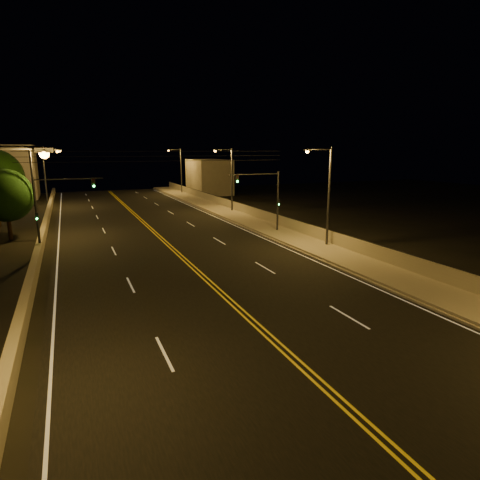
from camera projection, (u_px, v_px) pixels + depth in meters
name	position (u px, v px, depth m)	size (l,w,h in m)	color
road	(200.00, 274.00, 26.16)	(18.00, 120.00, 0.02)	black
sidewalk	(336.00, 255.00, 30.28)	(3.60, 120.00, 0.30)	gray
curb	(315.00, 258.00, 29.58)	(0.14, 120.00, 0.15)	gray
parapet_wall	(355.00, 245.00, 30.77)	(0.30, 120.00, 1.00)	gray
jersey_barrier	(30.00, 287.00, 22.26)	(0.45, 120.00, 0.88)	gray
distant_building_right	(209.00, 177.00, 73.28)	(6.00, 10.00, 6.20)	gray
distant_building_left	(9.00, 172.00, 65.61)	(8.00, 8.00, 8.71)	gray
parapet_rail	(355.00, 238.00, 30.66)	(0.06, 0.06, 120.00)	black
lane_markings	(200.00, 274.00, 26.09)	(17.32, 116.00, 0.00)	silver
streetlight_1	(326.00, 190.00, 31.96)	(2.55, 0.28, 8.11)	#2D2D33
streetlight_2	(230.00, 176.00, 50.57)	(2.55, 0.28, 8.11)	#2D2D33
streetlight_3	(179.00, 168.00, 72.53)	(2.55, 0.28, 8.11)	#2D2D33
streetlight_5	(37.00, 187.00, 35.23)	(2.55, 0.28, 8.11)	#2D2D33
streetlight_6	(47.00, 173.00, 55.12)	(2.55, 0.28, 8.11)	#2D2D33
traffic_signal_right	(268.00, 195.00, 37.92)	(5.11, 0.31, 5.92)	#2D2D33
traffic_signal_left	(51.00, 205.00, 30.70)	(5.11, 0.31, 5.92)	#2D2D33
overhead_wires	(163.00, 156.00, 33.05)	(22.00, 0.03, 0.83)	black
tree_0	(6.00, 195.00, 35.27)	(4.67, 4.67, 6.32)	black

